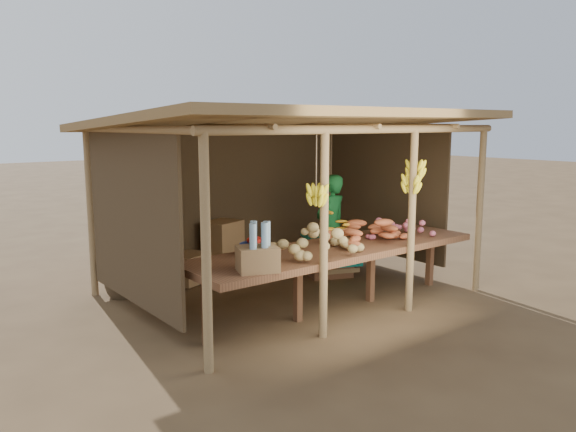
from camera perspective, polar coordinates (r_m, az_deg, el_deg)
ground at (r=7.68m, az=0.00°, el=-7.76°), size 60.00×60.00×0.00m
stall_structure at (r=7.35m, az=-0.07°, el=6.69°), size 4.70×3.50×2.43m
counter at (r=6.79m, az=4.96°, el=-3.62°), size 3.90×1.05×0.80m
potato_heap at (r=6.20m, az=2.85°, el=-2.50°), size 1.13×0.68×0.37m
sweet_potato_heap at (r=6.99m, az=7.68°, el=-1.25°), size 1.16×0.73×0.36m
onion_heap at (r=7.41m, az=11.46°, el=-0.77°), size 0.89×0.58×0.36m
banana_pile at (r=7.30m, az=5.02°, el=-0.83°), size 0.60×0.44×0.34m
tomato_basin at (r=6.34m, az=-3.32°, el=-3.24°), size 0.36×0.36×0.19m
bottle_box at (r=5.61m, az=-3.13°, el=-3.71°), size 0.48×0.44×0.50m
vendor at (r=8.25m, az=4.37°, el=-1.09°), size 0.60×0.43×1.53m
tarp_crate at (r=8.46m, az=4.11°, el=-3.82°), size 0.85×0.80×0.82m
carton_stack at (r=8.29m, az=-7.73°, el=-3.94°), size 1.19×0.56×0.83m
burlap_sacks at (r=7.82m, az=-14.85°, el=-5.53°), size 0.95×0.50×0.67m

